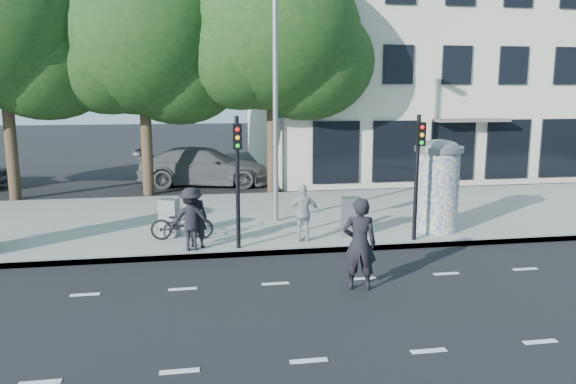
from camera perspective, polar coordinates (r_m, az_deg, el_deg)
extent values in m
plane|color=black|center=(11.19, -0.23, -11.70)|extent=(120.00, 120.00, 0.00)
cube|color=gray|center=(18.28, -4.10, -2.67)|extent=(40.00, 8.00, 0.15)
cube|color=slate|center=(14.48, -2.55, -6.18)|extent=(40.00, 0.10, 0.16)
cube|color=silver|center=(9.22, 2.12, -16.76)|extent=(32.00, 0.12, 0.01)
cube|color=silver|center=(12.48, -1.30, -9.29)|extent=(32.00, 0.12, 0.01)
cylinder|color=beige|center=(16.70, 14.90, 0.04)|extent=(1.20, 1.20, 2.30)
cylinder|color=slate|center=(16.53, 15.10, 4.23)|extent=(1.36, 1.36, 0.16)
ellipsoid|color=slate|center=(16.52, 15.11, 4.51)|extent=(1.10, 1.10, 0.38)
cylinder|color=black|center=(14.31, -5.14, 0.89)|extent=(0.11, 0.11, 3.40)
cube|color=black|center=(13.98, -5.16, 5.62)|extent=(0.22, 0.14, 0.62)
cylinder|color=black|center=(15.44, 12.91, 1.37)|extent=(0.11, 0.11, 3.40)
cube|color=black|center=(15.14, 13.36, 5.75)|extent=(0.22, 0.14, 0.62)
cylinder|color=slate|center=(17.10, -1.30, 10.23)|extent=(0.16, 0.16, 8.00)
cylinder|color=#38281C|center=(23.79, -26.36, 4.90)|extent=(0.44, 0.44, 4.73)
ellipsoid|color=black|center=(23.83, -27.19, 14.86)|extent=(7.20, 7.20, 6.12)
cylinder|color=#38281C|center=(23.08, -14.17, 5.14)|extent=(0.44, 0.44, 4.41)
ellipsoid|color=black|center=(23.07, -14.61, 14.75)|extent=(6.80, 6.80, 5.78)
cylinder|color=#38281C|center=(22.83, -1.59, 5.62)|extent=(0.44, 0.44, 4.59)
ellipsoid|color=black|center=(22.84, -1.65, 15.74)|extent=(7.00, 7.00, 5.95)
cube|color=beige|center=(33.23, 15.09, 13.18)|extent=(20.00, 15.00, 12.00)
cube|color=black|center=(26.62, 21.41, 4.09)|extent=(18.00, 0.10, 2.60)
cube|color=#59544C|center=(25.24, 18.10, 6.95)|extent=(3.20, 0.90, 0.12)
cube|color=#194C8C|center=(23.08, 0.82, 7.93)|extent=(1.60, 0.06, 0.30)
imported|color=black|center=(14.70, -9.29, -2.58)|extent=(0.68, 0.57, 1.58)
imported|color=black|center=(14.46, -9.84, -2.72)|extent=(1.05, 0.61, 1.62)
imported|color=#A3A3A5|center=(15.07, 1.57, -2.16)|extent=(0.92, 0.54, 1.55)
imported|color=black|center=(11.97, 7.26, -5.26)|extent=(0.80, 0.60, 1.99)
imported|color=black|center=(15.60, -10.72, -3.16)|extent=(0.69, 1.73, 0.89)
cube|color=slate|center=(15.99, -11.97, -2.57)|extent=(0.60, 0.53, 1.05)
cube|color=slate|center=(15.79, 6.41, -2.51)|extent=(0.58, 0.47, 1.09)
imported|color=#515458|center=(25.04, -8.47, 2.58)|extent=(3.24, 6.07, 1.67)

